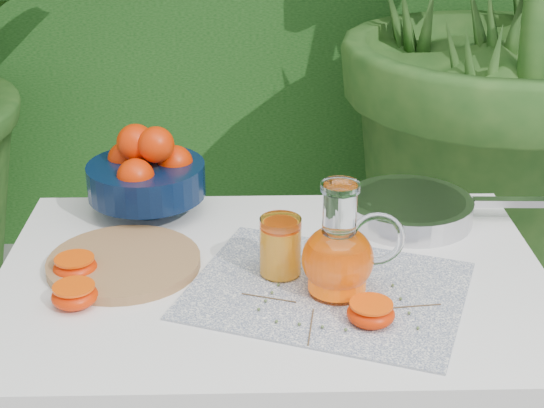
{
  "coord_description": "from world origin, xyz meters",
  "views": [
    {
      "loc": [
        0.09,
        -1.32,
        1.49
      ],
      "look_at": [
        0.12,
        0.02,
        0.88
      ],
      "focal_mm": 55.0,
      "sensor_mm": 36.0,
      "label": 1
    }
  ],
  "objects_px": {
    "fruit_bowl": "(147,172)",
    "saute_pan": "(411,208)",
    "white_table": "(272,312)",
    "juice_pitcher": "(339,256)",
    "cutting_board": "(124,263)"
  },
  "relations": [
    {
      "from": "juice_pitcher",
      "to": "white_table",
      "type": "bearing_deg",
      "value": 146.69
    },
    {
      "from": "cutting_board",
      "to": "fruit_bowl",
      "type": "distance_m",
      "value": 0.26
    },
    {
      "from": "fruit_bowl",
      "to": "saute_pan",
      "type": "relative_size",
      "value": 0.63
    },
    {
      "from": "white_table",
      "to": "cutting_board",
      "type": "height_order",
      "value": "cutting_board"
    },
    {
      "from": "white_table",
      "to": "fruit_bowl",
      "type": "height_order",
      "value": "fruit_bowl"
    },
    {
      "from": "fruit_bowl",
      "to": "saute_pan",
      "type": "distance_m",
      "value": 0.55
    },
    {
      "from": "saute_pan",
      "to": "juice_pitcher",
      "type": "bearing_deg",
      "value": -121.2
    },
    {
      "from": "white_table",
      "to": "saute_pan",
      "type": "distance_m",
      "value": 0.38
    },
    {
      "from": "white_table",
      "to": "fruit_bowl",
      "type": "distance_m",
      "value": 0.41
    },
    {
      "from": "fruit_bowl",
      "to": "white_table",
      "type": "bearing_deg",
      "value": -47.49
    },
    {
      "from": "white_table",
      "to": "fruit_bowl",
      "type": "relative_size",
      "value": 3.42
    },
    {
      "from": "cutting_board",
      "to": "juice_pitcher",
      "type": "height_order",
      "value": "juice_pitcher"
    },
    {
      "from": "juice_pitcher",
      "to": "saute_pan",
      "type": "height_order",
      "value": "juice_pitcher"
    },
    {
      "from": "cutting_board",
      "to": "juice_pitcher",
      "type": "distance_m",
      "value": 0.4
    },
    {
      "from": "white_table",
      "to": "juice_pitcher",
      "type": "distance_m",
      "value": 0.21
    }
  ]
}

